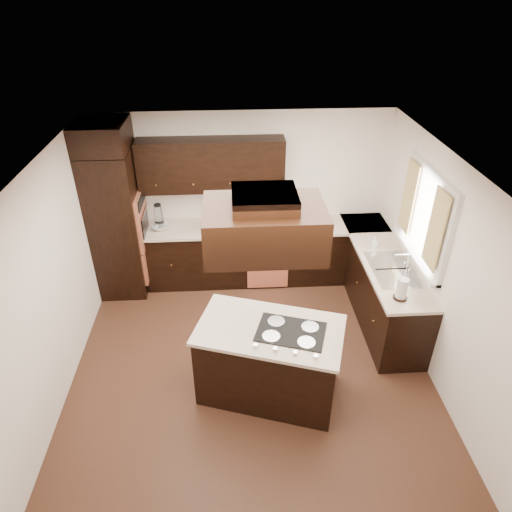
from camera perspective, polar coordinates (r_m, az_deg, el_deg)
The scene contains 30 objects.
floor at distance 5.74m, azimuth -0.64°, elevation -13.13°, with size 4.20×4.20×0.02m, color brown.
ceiling at distance 4.33m, azimuth -0.84°, elevation 11.05°, with size 4.20×4.20×0.02m, color white.
wall_back at distance 6.77m, azimuth -1.65°, elevation 7.49°, with size 4.20×0.02×2.50m, color white.
wall_front at distance 3.42m, azimuth 1.24°, elevation -23.37°, with size 4.20×0.02×2.50m, color white.
wall_left at distance 5.29m, azimuth -24.26°, elevation -3.32°, with size 0.02×4.20×2.50m, color white.
wall_right at distance 5.43m, azimuth 22.10°, elevation -1.77°, with size 0.02×4.20×2.50m, color white.
oven_column at distance 6.68m, azimuth -16.93°, elevation 3.85°, with size 0.65×0.75×2.12m, color black.
wall_oven_face at distance 6.57m, azimuth -14.05°, elevation 4.45°, with size 0.05×0.62×0.78m, color #C9694A.
base_cabinets_back at distance 6.88m, azimuth -1.16°, elevation 0.27°, with size 2.93×0.60×0.88m, color black.
base_cabinets_right at distance 6.44m, azimuth 15.13°, elevation -3.44°, with size 0.60×2.40×0.88m, color black.
countertop_back at distance 6.63m, azimuth -1.20°, elevation 3.58°, with size 2.93×0.63×0.04m, color beige.
countertop_right at distance 6.19m, azimuth 15.59°, elevation 0.03°, with size 0.63×2.40×0.04m, color beige.
upper_cabinets at distance 6.39m, azimuth -5.60°, elevation 11.26°, with size 2.00×0.34×0.72m, color black.
dishwasher_front at distance 6.67m, azimuth 1.47°, elevation -1.30°, with size 0.60×0.05×0.72m, color #C9694A.
window_frame at distance 5.66m, azimuth 20.44°, elevation 4.68°, with size 0.06×1.32×1.12m, color silver.
window_pane at distance 5.67m, azimuth 20.70°, elevation 4.68°, with size 0.00×1.20×1.00m, color white.
curtain_left at distance 5.27m, azimuth 21.56°, elevation 3.04°, with size 0.02×0.34×0.90m, color beige.
curtain_right at distance 5.96m, azimuth 18.56°, elevation 6.99°, with size 0.02×0.34×0.90m, color beige.
sink_rim at distance 5.91m, azimuth 16.73°, elevation -1.57°, with size 0.52×0.84×0.01m, color silver.
island at distance 5.11m, azimuth 1.66°, elevation -13.11°, with size 1.46×0.80×0.88m, color black.
island_top at distance 4.80m, azimuth 1.74°, elevation -9.23°, with size 1.51×0.85×0.04m, color beige.
cooktop at distance 4.75m, azimuth 4.38°, elevation -9.41°, with size 0.69×0.46×0.01m, color black.
range_hood at distance 3.99m, azimuth 1.03°, elevation 3.53°, with size 1.05×0.72×0.42m, color black.
hood_duct at distance 3.86m, azimuth 1.06°, elevation 7.12°, with size 0.55×0.50×0.13m, color black.
blender_base at distance 6.69m, azimuth -11.92°, elevation 3.77°, with size 0.15×0.15×0.10m, color silver.
blender_pitcher at distance 6.60m, azimuth -12.10°, elevation 5.14°, with size 0.13×0.13×0.26m, color silver.
spice_rack at distance 6.51m, azimuth -5.14°, elevation 4.39°, with size 0.32×0.08×0.27m, color black.
mixing_bowl at distance 6.68m, azimuth -11.78°, elevation 3.59°, with size 0.26×0.26×0.06m, color silver.
soap_bottle at distance 6.24m, azimuth 14.50°, elevation 1.64°, with size 0.08×0.08×0.18m, color silver.
paper_towel at distance 5.35m, azimuth 17.76°, elevation -3.95°, with size 0.12×0.12×0.27m, color silver.
Camera 1 is at (-0.19, -4.04, 4.07)m, focal length 32.00 mm.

